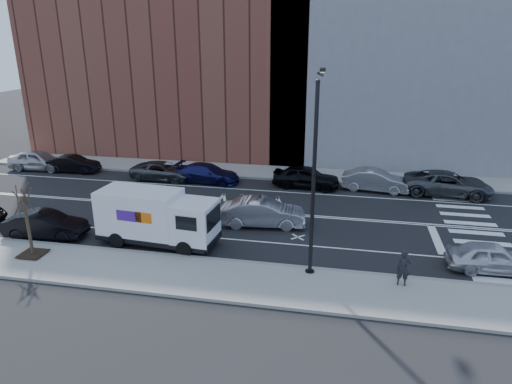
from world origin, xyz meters
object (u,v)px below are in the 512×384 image
at_px(far_parked_b, 74,164).
at_px(near_parked_front, 493,257).
at_px(fedex_van, 156,217).
at_px(far_parked_a, 39,160).
at_px(pedestrian, 403,268).
at_px(driving_sedan, 263,213).

height_order(far_parked_b, near_parked_front, near_parked_front).
bearing_deg(near_parked_front, fedex_van, 88.94).
distance_m(far_parked_a, pedestrian, 31.26).
bearing_deg(fedex_van, near_parked_front, 5.63).
relative_size(fedex_van, far_parked_a, 1.36).
xyz_separation_m(fedex_van, driving_sedan, (5.13, 3.57, -0.73)).
distance_m(fedex_van, near_parked_front, 16.93).
relative_size(near_parked_front, pedestrian, 2.51).
relative_size(fedex_van, near_parked_front, 1.59).
distance_m(driving_sedan, pedestrian, 9.38).
xyz_separation_m(far_parked_b, near_parked_front, (29.12, -11.35, 0.02)).
bearing_deg(far_parked_a, near_parked_front, -112.18).
height_order(fedex_van, pedestrian, fedex_van).
bearing_deg(fedex_van, pedestrian, -5.14).
relative_size(fedex_van, far_parked_b, 1.59).
relative_size(far_parked_b, pedestrian, 2.51).
bearing_deg(far_parked_b, far_parked_a, 86.35).
bearing_deg(far_parked_b, pedestrian, -121.75).
height_order(fedex_van, driving_sedan, fedex_van).
bearing_deg(pedestrian, driving_sedan, 146.61).
bearing_deg(far_parked_b, near_parked_front, -113.91).
bearing_deg(driving_sedan, pedestrian, -134.77).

